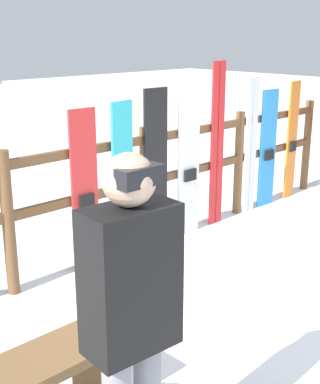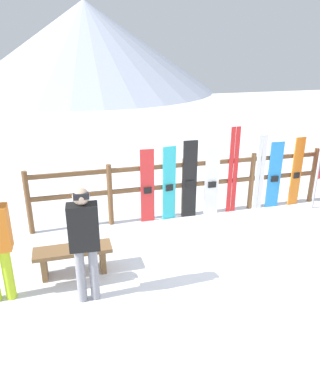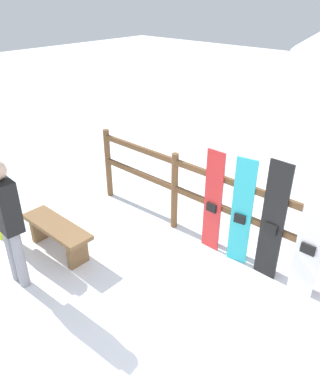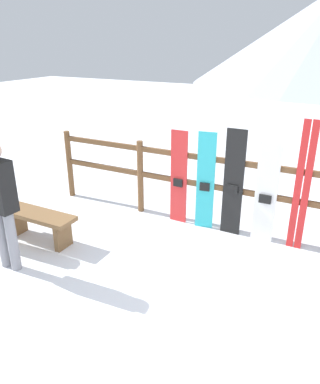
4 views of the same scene
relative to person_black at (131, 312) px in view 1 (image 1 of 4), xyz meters
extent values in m
plane|color=white|center=(2.08, 0.28, -0.96)|extent=(40.00, 40.00, 0.00)
cylinder|color=brown|center=(0.62, 2.21, -0.36)|extent=(0.10, 0.10, 1.20)
cylinder|color=brown|center=(2.08, 2.21, -0.36)|extent=(0.10, 0.10, 1.20)
cylinder|color=brown|center=(3.55, 2.21, -0.36)|extent=(0.10, 0.10, 1.20)
cylinder|color=brown|center=(5.02, 2.21, -0.36)|extent=(0.10, 0.10, 1.20)
cube|color=brown|center=(2.08, 2.21, -0.30)|extent=(5.88, 0.05, 0.08)
cube|color=brown|center=(2.08, 2.21, 0.12)|extent=(5.88, 0.05, 0.08)
cube|color=brown|center=(-0.16, 0.68, -0.55)|extent=(1.15, 0.36, 0.06)
cube|color=brown|center=(0.27, 0.68, -0.77)|extent=(0.08, 0.29, 0.38)
cube|color=black|center=(0.00, 0.00, 0.15)|extent=(0.40, 0.24, 0.63)
sphere|color=#D8B293|center=(0.00, 0.00, 0.57)|extent=(0.21, 0.21, 0.21)
cube|color=black|center=(0.00, -0.06, 0.59)|extent=(0.19, 0.08, 0.08)
cube|color=red|center=(1.33, 2.15, -0.23)|extent=(0.27, 0.03, 1.46)
cube|color=black|center=(1.33, 2.12, -0.30)|extent=(0.15, 0.03, 0.12)
cube|color=#2DBFCC|center=(1.76, 2.15, -0.22)|extent=(0.27, 0.06, 1.48)
cube|color=black|center=(1.76, 2.12, -0.29)|extent=(0.15, 0.05, 0.12)
cube|color=black|center=(2.18, 2.15, -0.17)|extent=(0.29, 0.03, 1.57)
cube|color=black|center=(2.18, 2.12, -0.25)|extent=(0.16, 0.03, 0.12)
cube|color=white|center=(2.64, 2.15, -0.24)|extent=(0.30, 0.02, 1.44)
cube|color=black|center=(2.64, 2.12, -0.31)|extent=(0.16, 0.03, 0.12)
cube|color=red|center=(3.04, 2.15, -0.07)|extent=(0.09, 0.02, 1.78)
cube|color=red|center=(3.14, 2.15, -0.07)|extent=(0.09, 0.02, 1.78)
cube|color=white|center=(3.64, 2.15, -0.17)|extent=(0.09, 0.02, 1.58)
cube|color=white|center=(3.75, 2.15, -0.17)|extent=(0.09, 0.02, 1.58)
cube|color=#288CE0|center=(4.04, 2.15, -0.25)|extent=(0.29, 0.03, 1.42)
cube|color=black|center=(4.04, 2.12, -0.32)|extent=(0.16, 0.03, 0.12)
cube|color=orange|center=(4.56, 2.15, -0.22)|extent=(0.25, 0.06, 1.49)
cube|color=black|center=(4.56, 2.12, -0.29)|extent=(0.14, 0.05, 0.12)
camera|label=1|loc=(-1.28, -1.50, 1.11)|focal=50.00mm
camera|label=2|loc=(-0.15, -4.33, 2.32)|focal=35.00mm
camera|label=3|loc=(3.67, -1.47, 2.26)|focal=35.00mm
camera|label=4|loc=(3.53, -2.71, 1.72)|focal=35.00mm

